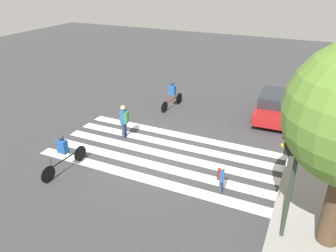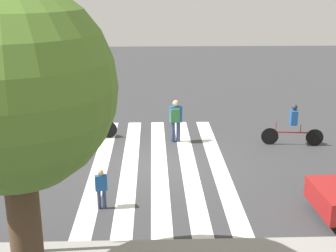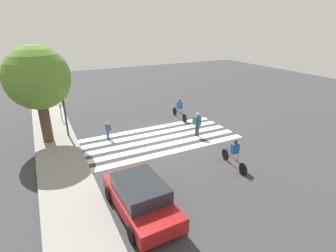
# 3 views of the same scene
# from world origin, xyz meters

# --- Properties ---
(ground_plane) EXTENTS (60.00, 60.00, 0.00)m
(ground_plane) POSITION_xyz_m (0.00, 0.00, 0.00)
(ground_plane) COLOR #38383A
(sidewalk_curb) EXTENTS (36.00, 2.50, 0.14)m
(sidewalk_curb) POSITION_xyz_m (0.00, 6.25, 0.07)
(sidewalk_curb) COLOR gray
(sidewalk_curb) RESTS_ON ground_plane
(crosswalk_stripes) EXTENTS (4.52, 10.00, 0.01)m
(crosswalk_stripes) POSITION_xyz_m (0.00, 0.00, 0.00)
(crosswalk_stripes) COLOR white
(crosswalk_stripes) RESTS_ON ground_plane
(traffic_light) EXTENTS (0.60, 0.50, 4.00)m
(traffic_light) POSITION_xyz_m (3.03, 5.27, 2.80)
(traffic_light) COLOR #283828
(traffic_light) RESTS_ON ground_plane
(parking_meter) EXTENTS (0.15, 0.15, 1.44)m
(parking_meter) POSITION_xyz_m (6.42, 5.43, 1.07)
(parking_meter) COLOR #283828
(parking_meter) RESTS_ON ground_plane
(street_tree) EXTENTS (3.76, 3.76, 6.07)m
(street_tree) POSITION_xyz_m (2.67, 6.64, 4.14)
(street_tree) COLOR #4C3826
(street_tree) RESTS_ON ground_plane
(pedestrian_child_with_backpack) EXTENTS (0.49, 0.45, 1.66)m
(pedestrian_child_with_backpack) POSITION_xyz_m (-0.67, -2.37, 0.97)
(pedestrian_child_with_backpack) COLOR navy
(pedestrian_child_with_backpack) RESTS_ON ground_plane
(pedestrian_adult_blue_shirt) EXTENTS (0.34, 0.31, 1.15)m
(pedestrian_adult_blue_shirt) POSITION_xyz_m (1.61, 3.07, 0.68)
(pedestrian_adult_blue_shirt) COLOR navy
(pedestrian_adult_blue_shirt) RESTS_ON ground_plane
(cyclist_mid_street) EXTENTS (2.31, 0.43, 1.60)m
(cyclist_mid_street) POSITION_xyz_m (-5.06, -1.86, 0.86)
(cyclist_mid_street) COLOR black
(cyclist_mid_street) RESTS_ON ground_plane
(cyclist_far_lane) EXTENTS (2.45, 0.41, 1.62)m
(cyclist_far_lane) POSITION_xyz_m (2.85, -3.02, 0.87)
(cyclist_far_lane) COLOR black
(cyclist_far_lane) RESTS_ON ground_plane
(car_parked_silver_sedan) EXTENTS (4.32, 2.12, 1.42)m
(car_parked_silver_sedan) POSITION_xyz_m (-6.14, 3.81, 0.73)
(car_parked_silver_sedan) COLOR maroon
(car_parked_silver_sedan) RESTS_ON ground_plane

